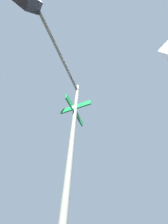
# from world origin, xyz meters

# --- Properties ---
(traffic_signal_near) EXTENTS (2.88, 1.92, 5.17)m
(traffic_signal_near) POSITION_xyz_m (-5.85, -6.36, 3.63)
(traffic_signal_near) COLOR #474C47
(traffic_signal_near) RESTS_ON ground_plane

